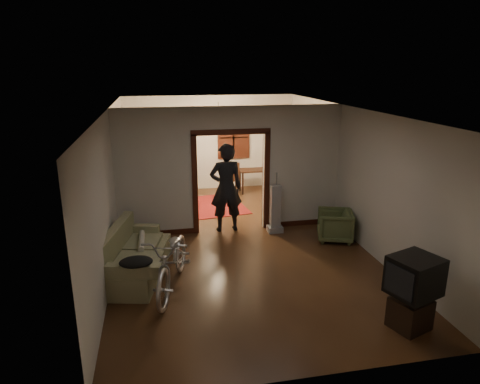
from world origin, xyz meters
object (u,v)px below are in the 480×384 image
object	(u,v)px
bicycle	(173,260)
person	(226,188)
sofa	(136,252)
desk	(255,181)
armchair	(335,225)
locker	(171,164)

from	to	relation	value
bicycle	person	world-z (taller)	person
sofa	desk	distance (m)	5.76
armchair	desk	bearing A→B (deg)	-149.05
person	desk	bearing A→B (deg)	-118.72
sofa	person	xyz separation A→B (m)	(1.94, 1.85, 0.55)
locker	sofa	bearing A→B (deg)	-111.96
bicycle	locker	size ratio (longest dim) A/B	1.17
bicycle	desk	world-z (taller)	bicycle
armchair	person	world-z (taller)	person
sofa	bicycle	bearing A→B (deg)	-32.09
armchair	person	xyz separation A→B (m)	(-2.19, 1.02, 0.67)
desk	armchair	bearing A→B (deg)	-89.03
armchair	desk	world-z (taller)	desk
locker	desk	xyz separation A→B (m)	(2.43, -0.40, -0.52)
desk	person	bearing A→B (deg)	-126.35
locker	desk	size ratio (longest dim) A/B	1.88
sofa	locker	distance (m)	5.22
sofa	desk	xyz separation A→B (m)	(3.29, 4.73, -0.11)
armchair	desk	xyz separation A→B (m)	(-0.85, 3.90, 0.01)
locker	desk	bearing A→B (deg)	-21.86
bicycle	armchair	xyz separation A→B (m)	(3.50, 1.46, -0.20)
sofa	armchair	bearing A→B (deg)	24.30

